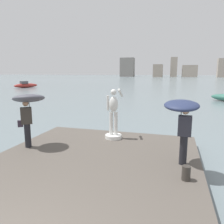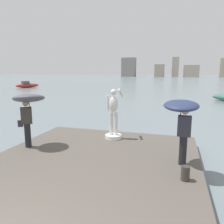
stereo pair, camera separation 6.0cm
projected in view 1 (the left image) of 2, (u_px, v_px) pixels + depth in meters
name	position (u px, v px, depth m)	size (l,w,h in m)	color
ground_plane	(162.00, 89.00, 40.60)	(400.00, 400.00, 0.00)	slate
pier	(62.00, 200.00, 5.07)	(6.53, 10.91, 0.40)	#564F47
statue_white_figure	(114.00, 119.00, 9.01)	(0.69, 0.91, 2.08)	white
onlooker_left	(28.00, 104.00, 7.86)	(1.57, 1.58, 2.03)	black
onlooker_right	(182.00, 114.00, 6.37)	(1.04, 1.06, 1.96)	black
mooring_bollard	(186.00, 173.00, 5.58)	(0.22, 0.22, 0.38)	#38332D
boat_near	(26.00, 85.00, 44.33)	(3.30, 4.95, 1.33)	#9E2D28
distant_skyline	(167.00, 68.00, 141.67)	(69.41, 13.35, 12.71)	gray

